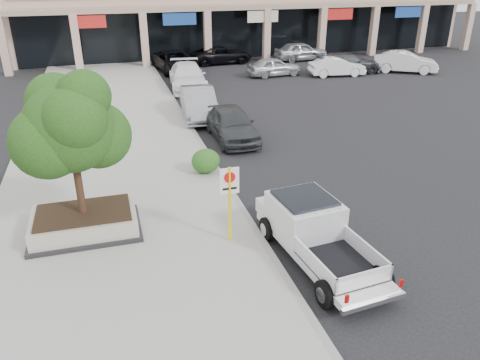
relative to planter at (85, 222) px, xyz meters
name	(u,v)px	position (x,y,z in m)	size (l,w,h in m)	color
ground	(314,240)	(6.49, -2.16, -0.48)	(120.00, 120.00, 0.00)	black
sidewalk	(114,179)	(0.99, 3.84, -0.40)	(8.00, 52.00, 0.15)	gray
curb	(215,167)	(4.94, 3.84, -0.40)	(0.20, 52.00, 0.15)	gray
planter	(85,222)	(0.00, 0.00, 0.00)	(3.20, 2.20, 0.68)	black
planter_tree	(75,126)	(0.13, 0.15, 2.94)	(2.90, 2.55, 4.00)	black
no_parking_sign	(230,195)	(4.03, -1.70, 1.16)	(0.55, 0.09, 2.30)	yellow
hedge	(206,161)	(4.43, 3.28, 0.14)	(1.10, 0.99, 0.94)	#134515
pickup_truck	(320,237)	(6.14, -3.22, 0.31)	(1.86, 5.02, 1.58)	silver
curb_car_a	(231,124)	(6.49, 7.02, 0.29)	(1.80, 4.48, 1.53)	#2F3234
curb_car_b	(199,103)	(5.74, 10.80, 0.31)	(1.67, 4.79, 1.58)	gray
curb_car_c	(188,77)	(6.36, 17.22, 0.32)	(2.23, 5.48, 1.59)	white
curb_car_d	(175,61)	(6.45, 22.80, 0.29)	(2.53, 5.48, 1.52)	black
lot_car_a	(274,67)	(13.12, 19.28, 0.19)	(1.57, 3.91, 1.33)	#AFB3B7
lot_car_b	(337,67)	(17.51, 17.99, 0.19)	(1.41, 4.05, 1.33)	white
lot_car_c	(348,63)	(18.79, 18.75, 0.26)	(2.05, 5.04, 1.46)	#303235
lot_car_d	(222,55)	(10.64, 24.98, 0.22)	(2.29, 4.98, 1.38)	black
lot_car_e	(301,51)	(17.37, 24.29, 0.30)	(1.83, 4.56, 1.55)	#9DA0A4
lot_car_f	(405,62)	(23.02, 17.68, 0.29)	(1.61, 4.63, 1.52)	silver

